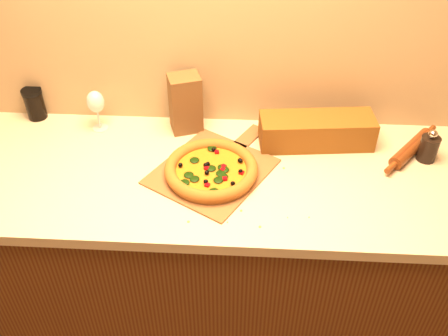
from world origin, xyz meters
The scene contains 10 objects.
cabinet centered at (0.00, 1.43, 0.43)m, with size 2.80×0.65×0.86m, color #4C2110.
countertop centered at (0.00, 1.43, 0.88)m, with size 2.84×0.68×0.04m, color beige.
pizza_peel centered at (0.03, 1.44, 0.90)m, with size 0.49×0.54×0.01m.
pizza centered at (0.02, 1.40, 0.93)m, with size 0.32×0.32×0.05m.
pepper_grinder centered at (0.78, 1.54, 0.95)m, with size 0.07×0.07×0.13m.
rolling_pin centered at (0.73, 1.57, 0.92)m, with size 0.24×0.29×0.05m.
bread_bag centered at (0.39, 1.61, 0.96)m, with size 0.41×0.13×0.11m, color brown.
wine_glass centered at (-0.43, 1.66, 1.02)m, with size 0.07×0.07×0.16m.
paper_bag centered at (-0.10, 1.68, 1.01)m, with size 0.11×0.09×0.23m, color brown.
dark_jar centered at (-0.70, 1.72, 0.96)m, with size 0.08×0.08×0.13m.
Camera 1 is at (0.13, 0.10, 2.02)m, focal length 40.00 mm.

